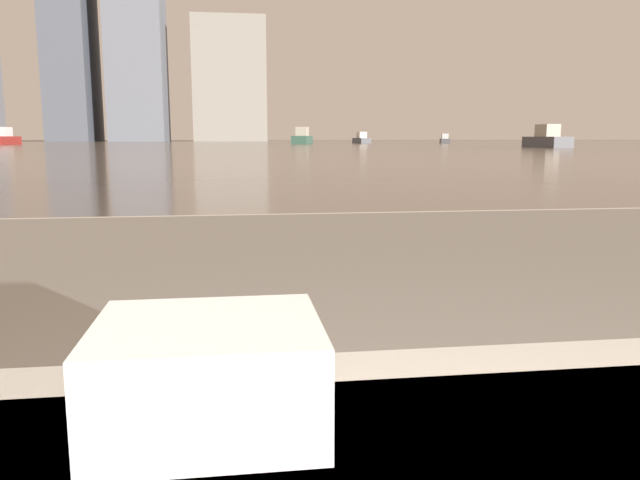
# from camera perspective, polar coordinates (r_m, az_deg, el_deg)

# --- Properties ---
(towel_stack) EXTENTS (0.25, 0.22, 0.12)m
(towel_stack) POSITION_cam_1_polar(r_m,az_deg,el_deg) (0.71, -10.13, -12.02)
(towel_stack) COLOR white
(towel_stack) RESTS_ON bathtub
(harbor_water) EXTENTS (180.00, 110.00, 0.01)m
(harbor_water) POSITION_cam_1_polar(r_m,az_deg,el_deg) (61.87, -7.92, 8.56)
(harbor_water) COLOR gray
(harbor_water) RESTS_ON ground_plane
(harbor_boat_0) EXTENTS (3.24, 5.67, 2.01)m
(harbor_boat_0) POSITION_cam_1_polar(r_m,az_deg,el_deg) (77.54, -1.63, 9.33)
(harbor_boat_0) COLOR #335647
(harbor_boat_0) RESTS_ON harbor_water
(harbor_boat_1) EXTENTS (1.89, 4.90, 1.81)m
(harbor_boat_1) POSITION_cam_1_polar(r_m,az_deg,el_deg) (52.87, 20.04, 8.65)
(harbor_boat_1) COLOR #4C4C51
(harbor_boat_1) RESTS_ON harbor_water
(harbor_boat_2) EXTENTS (1.72, 3.96, 1.44)m
(harbor_boat_2) POSITION_cam_1_polar(r_m,az_deg,el_deg) (80.57, 3.82, 9.17)
(harbor_boat_2) COLOR #4C4C51
(harbor_boat_2) RESTS_ON harbor_water
(harbor_boat_4) EXTENTS (1.92, 3.48, 1.24)m
(harbor_boat_4) POSITION_cam_1_polar(r_m,az_deg,el_deg) (84.89, 11.35, 8.97)
(harbor_boat_4) COLOR #4C4C51
(harbor_boat_4) RESTS_ON harbor_water
(harbor_boat_5) EXTENTS (2.22, 5.15, 1.87)m
(harbor_boat_5) POSITION_cam_1_polar(r_m,az_deg,el_deg) (77.20, -26.95, 8.29)
(harbor_boat_5) COLOR maroon
(harbor_boat_5) RESTS_ON harbor_water
(skyline_tower_1) EXTENTS (7.14, 13.92, 32.24)m
(skyline_tower_1) POSITION_cam_1_polar(r_m,az_deg,el_deg) (122.01, -21.84, 15.97)
(skyline_tower_1) COLOR #4C515B
(skyline_tower_1) RESTS_ON ground_plane
(skyline_tower_3) EXTENTS (13.23, 6.06, 22.21)m
(skyline_tower_3) POSITION_cam_1_polar(r_m,az_deg,el_deg) (118.31, -8.28, 14.31)
(skyline_tower_3) COLOR gray
(skyline_tower_3) RESTS_ON ground_plane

